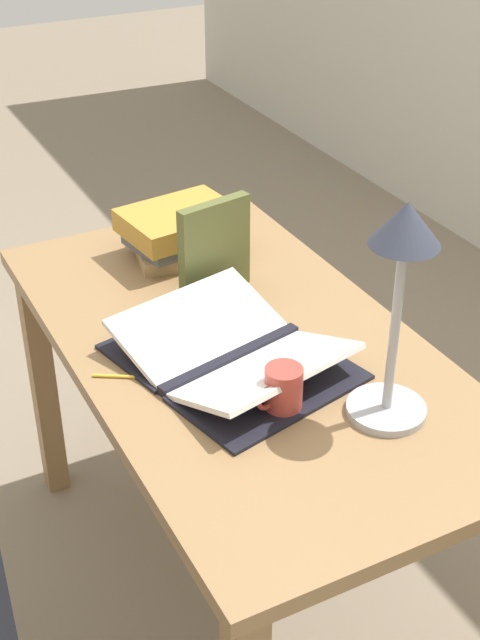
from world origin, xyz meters
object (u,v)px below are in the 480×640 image
book_stack_tall (180,231)px  coffee_mug (283,390)px  pencil (128,377)px  book_standing_upright (215,248)px  open_book (231,354)px  reading_lamp (401,276)px

book_stack_tall → coffee_mug: size_ratio=2.83×
coffee_mug → pencil: bearing=-135.8°
book_stack_tall → book_standing_upright: size_ratio=1.29×
open_book → pencil: (-0.05, -0.21, -0.02)m
book_standing_upright → reading_lamp: 0.59m
reading_lamp → coffee_mug: bearing=-120.3°
open_book → reading_lamp: bearing=20.2°
coffee_mug → reading_lamp: bearing=59.7°
reading_lamp → coffee_mug: (-0.10, -0.17, -0.25)m
book_standing_upright → reading_lamp: bearing=-1.6°
book_standing_upright → reading_lamp: (0.56, 0.09, 0.18)m
coffee_mug → pencil: coffee_mug is taller
open_book → pencil: 0.21m
reading_lamp → pencil: bearing=-129.9°
book_standing_upright → pencil: (0.23, -0.30, -0.11)m
coffee_mug → pencil: (-0.23, -0.22, -0.04)m
book_standing_upright → open_book: bearing=-30.0°
open_book → reading_lamp: size_ratio=1.21×
open_book → coffee_mug: 0.18m
coffee_mug → book_stack_tall: bearing=172.5°
coffee_mug → open_book: bearing=-174.9°
pencil → reading_lamp: bearing=50.1°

